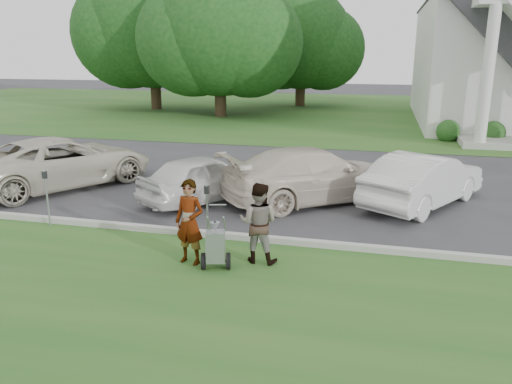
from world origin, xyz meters
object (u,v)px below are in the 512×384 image
at_px(person_right, 258,223).
at_px(car_b, 205,178).
at_px(car_c, 313,175).
at_px(striping_cart, 216,247).
at_px(church, 508,19).
at_px(car_d, 423,179).
at_px(tree_back, 301,44).
at_px(parking_meter_far, 46,192).
at_px(car_a, 62,162).
at_px(person_left, 190,223).
at_px(tree_left, 219,36).
at_px(parking_meter_near, 207,208).
at_px(tree_far, 152,29).

height_order(person_right, car_b, person_right).
bearing_deg(car_c, striping_cart, 128.43).
bearing_deg(striping_cart, church, 53.27).
relative_size(car_b, car_d, 0.88).
relative_size(church, tree_back, 2.51).
bearing_deg(parking_meter_far, car_a, 119.84).
relative_size(person_right, car_d, 0.37).
xyz_separation_m(church, car_d, (-5.42, -18.72, -5.21)).
distance_m(person_right, car_c, 4.60).
distance_m(church, person_left, 26.59).
xyz_separation_m(tree_left, tree_back, (4.00, 8.00, -0.38)).
relative_size(tree_left, car_c, 2.02).
height_order(striping_cart, car_d, car_d).
relative_size(parking_meter_far, car_c, 0.27).
height_order(parking_meter_near, car_a, car_a).
xyz_separation_m(person_left, car_a, (-6.12, 4.69, -0.08)).
height_order(tree_far, car_b, tree_far).
distance_m(parking_meter_far, car_a, 4.00).
relative_size(church, car_a, 4.28).
xyz_separation_m(tree_back, parking_meter_far, (-1.31, -29.69, -3.84)).
distance_m(church, person_right, 25.76).
relative_size(tree_back, striping_cart, 8.01).
xyz_separation_m(tree_far, parking_meter_near, (12.87, -24.99, -4.81)).
height_order(tree_back, car_a, tree_back).
distance_m(person_right, car_a, 8.57).
distance_m(striping_cart, person_left, 0.72).
height_order(parking_meter_near, parking_meter_far, parking_meter_far).
relative_size(tree_left, person_left, 6.19).
height_order(car_b, car_d, car_d).
height_order(tree_back, person_left, tree_back).
relative_size(person_left, person_right, 1.05).
relative_size(tree_far, car_b, 2.97).
distance_m(church, tree_far, 23.09).
xyz_separation_m(parking_meter_near, car_b, (-1.27, 3.36, -0.22)).
xyz_separation_m(person_right, parking_meter_near, (-1.26, 0.51, 0.07)).
bearing_deg(person_right, car_d, -123.42).
distance_m(tree_far, striping_cart, 29.75).
bearing_deg(tree_back, tree_far, -153.44).
bearing_deg(striping_cart, tree_far, 102.19).
xyz_separation_m(parking_meter_near, car_a, (-6.17, 3.77, -0.10)).
bearing_deg(tree_left, car_d, -56.62).
distance_m(church, car_d, 20.18).
relative_size(parking_meter_near, car_d, 0.32).
height_order(parking_meter_far, car_d, car_d).
xyz_separation_m(tree_left, car_d, (11.60, -17.60, -4.38)).
height_order(person_left, car_d, person_left).
height_order(church, striping_cart, church).
relative_size(church, car_c, 4.57).
bearing_deg(church, person_right, -110.61).
distance_m(tree_left, car_a, 18.74).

